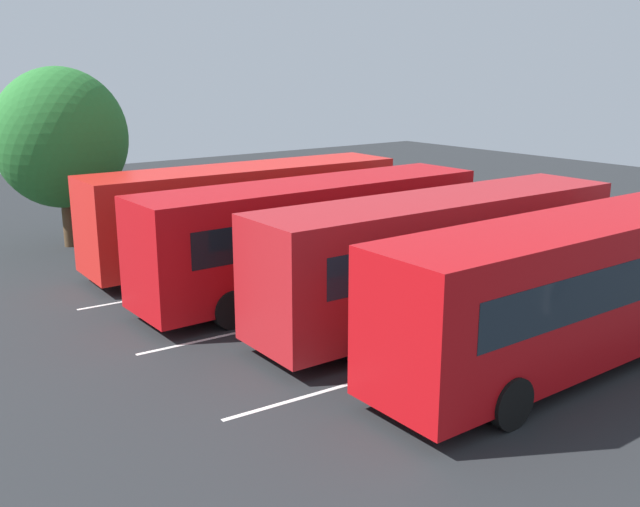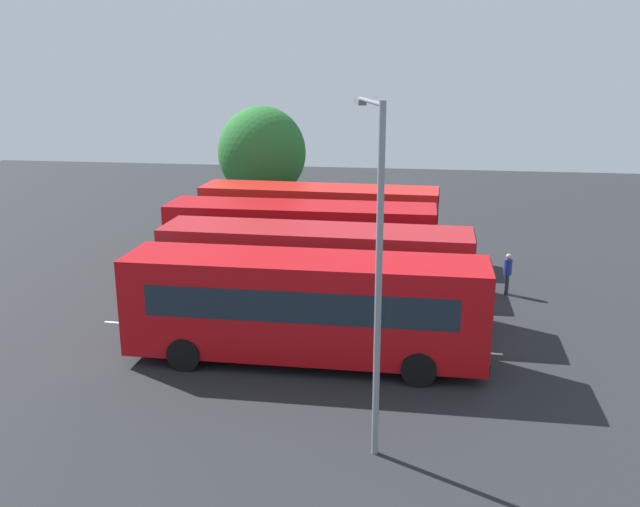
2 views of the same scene
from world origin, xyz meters
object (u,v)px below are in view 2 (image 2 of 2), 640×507
Objects in this scene: bus_far_right at (320,219)px; pedestrian at (508,270)px; bus_center_right at (301,240)px; street_lamp at (377,259)px; bus_far_left at (306,306)px; depot_tree at (262,153)px; bus_center_left at (316,269)px.

pedestrian is (8.34, -4.50, -0.87)m from bus_far_right.
bus_center_right is 1.33× the size of street_lamp.
street_lamp reaches higher than bus_far_left.
bus_far_right reaches higher than pedestrian.
depot_tree is (-7.92, 23.23, -0.73)m from street_lamp.
depot_tree is (-12.52, 10.75, 3.13)m from pedestrian.
bus_far_left is at bearing -73.43° from depot_tree.
street_lamp is at bearing -71.53° from bus_center_left.
bus_center_right is at bearing -69.08° from depot_tree.
bus_center_right is at bearing 0.52° from street_lamp.
bus_center_right and bus_far_right have the same top height.
bus_far_left reaches higher than pedestrian.
bus_far_right is (0.18, 4.21, 0.00)m from bus_center_right.
depot_tree is (-4.00, 10.47, 2.25)m from bus_center_right.
bus_far_right is (-1.05, 8.26, 0.00)m from bus_center_left.
depot_tree reaches higher than bus_far_right.
bus_far_left and bus_far_right have the same top height.
bus_far_right is at bearing 87.65° from bus_center_right.
pedestrian is (7.04, 7.67, -0.87)m from bus_far_left.
street_lamp reaches higher than depot_tree.
street_lamp is (3.92, -12.76, 2.98)m from bus_center_right.
street_lamp is at bearing 88.60° from pedestrian.
bus_center_left is at bearing -70.17° from depot_tree.
bus_center_right is 6.56× the size of pedestrian.
pedestrian is 0.25× the size of depot_tree.
depot_tree is (-4.18, 6.26, 2.25)m from bus_far_right.
bus_center_left is 8.32m from bus_far_right.
bus_center_right reaches higher than pedestrian.
bus_far_left is 6.16m from street_lamp.
bus_far_left is 1.67× the size of depot_tree.
bus_center_left is 1.33× the size of street_lamp.
bus_far_left is 1.33× the size of street_lamp.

